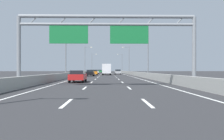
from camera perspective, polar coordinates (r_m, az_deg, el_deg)
ground_plane at (r=98.55m, az=-1.16°, el=-0.76°), size 260.00×260.00×0.00m
lane_dash_left_1 at (r=11.28m, az=-10.41°, el=-7.53°), size 0.16×3.00×0.01m
lane_dash_left_2 at (r=20.17m, az=-6.28°, el=-4.15°), size 0.16×3.00×0.01m
lane_dash_left_3 at (r=29.13m, az=-4.70°, el=-2.84°), size 0.16×3.00×0.01m
lane_dash_left_4 at (r=38.11m, az=-3.86°, el=-2.14°), size 0.16×3.00×0.01m
lane_dash_left_5 at (r=47.09m, az=-3.35°, el=-1.71°), size 0.16×3.00×0.01m
lane_dash_left_6 at (r=56.08m, az=-2.99°, el=-1.42°), size 0.16×3.00×0.01m
lane_dash_left_7 at (r=65.08m, az=-2.74°, el=-1.21°), size 0.16×3.00×0.01m
lane_dash_left_8 at (r=74.07m, az=-2.55°, el=-1.04°), size 0.16×3.00×0.01m
lane_dash_left_9 at (r=83.07m, az=-2.40°, el=-0.92°), size 0.16×3.00×0.01m
lane_dash_left_10 at (r=92.07m, az=-2.28°, el=-0.82°), size 0.16×3.00×0.01m
lane_dash_left_11 at (r=101.06m, az=-2.18°, el=-0.73°), size 0.16×3.00×0.01m
lane_dash_left_12 at (r=110.06m, az=-2.09°, el=-0.67°), size 0.16×3.00×0.01m
lane_dash_left_13 at (r=119.06m, az=-2.02°, el=-0.61°), size 0.16×3.00×0.01m
lane_dash_left_14 at (r=128.06m, az=-1.96°, el=-0.56°), size 0.16×3.00×0.01m
lane_dash_left_15 at (r=137.06m, az=-1.91°, el=-0.51°), size 0.16×3.00×0.01m
lane_dash_left_16 at (r=146.05m, az=-1.86°, el=-0.47°), size 0.16×3.00×0.01m
lane_dash_left_17 at (r=155.05m, az=-1.82°, el=-0.44°), size 0.16×3.00×0.01m
lane_dash_right_1 at (r=11.28m, az=8.11°, el=-7.53°), size 0.16×3.00×0.01m
lane_dash_right_2 at (r=20.17m, az=3.98°, el=-4.15°), size 0.16×3.00×0.01m
lane_dash_right_3 at (r=29.13m, az=2.39°, el=-2.84°), size 0.16×3.00×0.01m
lane_dash_right_4 at (r=38.11m, az=1.56°, el=-2.14°), size 0.16×3.00×0.01m
lane_dash_right_5 at (r=47.09m, az=1.04°, el=-1.71°), size 0.16×3.00×0.01m
lane_dash_right_6 at (r=56.08m, az=0.69°, el=-1.42°), size 0.16×3.00×0.01m
lane_dash_right_7 at (r=65.08m, az=0.43°, el=-1.21°), size 0.16×3.00×0.01m
lane_dash_right_8 at (r=74.07m, az=0.24°, el=-1.04°), size 0.16×3.00×0.01m
lane_dash_right_9 at (r=83.07m, az=0.09°, el=-0.92°), size 0.16×3.00×0.01m
lane_dash_right_10 at (r=92.07m, az=-0.03°, el=-0.82°), size 0.16×3.00×0.01m
lane_dash_right_11 at (r=101.06m, az=-0.13°, el=-0.73°), size 0.16×3.00×0.01m
lane_dash_right_12 at (r=110.06m, az=-0.22°, el=-0.67°), size 0.16×3.00×0.01m
lane_dash_right_13 at (r=119.06m, az=-0.29°, el=-0.61°), size 0.16×3.00×0.01m
lane_dash_right_14 at (r=128.06m, az=-0.35°, el=-0.56°), size 0.16×3.00×0.01m
lane_dash_right_15 at (r=137.06m, az=-0.40°, el=-0.51°), size 0.16×3.00×0.01m
lane_dash_right_16 at (r=146.05m, az=-0.45°, el=-0.47°), size 0.16×3.00×0.01m
lane_dash_right_17 at (r=155.05m, az=-0.49°, el=-0.44°), size 0.16×3.00×0.01m
edge_line_left at (r=86.71m, az=-4.63°, el=-0.88°), size 0.16×176.00×0.01m
edge_line_right at (r=86.71m, az=2.32°, el=-0.88°), size 0.16×176.00×0.01m
barrier_left at (r=108.76m, az=-4.79°, el=-0.43°), size 0.45×220.00×0.95m
barrier_right at (r=108.76m, az=2.48°, el=-0.43°), size 0.45×220.00×0.95m
sign_gantry at (r=22.08m, az=-1.59°, el=8.70°), size 15.87×0.36×6.36m
streetlamp_left_mid at (r=46.95m, az=-10.34°, el=4.87°), size 2.58×0.28×9.50m
streetlamp_right_mid at (r=46.95m, az=8.03°, el=4.87°), size 2.58×0.28×9.50m
streetlamp_left_far at (r=86.37m, az=-6.12°, el=2.70°), size 2.58×0.28×9.50m
streetlamp_right_far at (r=86.37m, az=3.81°, el=2.70°), size 2.58×0.28×9.50m
streetlamp_left_distant at (r=126.00m, az=-4.55°, el=1.89°), size 2.58×0.28×9.50m
streetlamp_right_distant at (r=126.00m, az=2.24°, el=1.89°), size 2.58×0.28×9.50m
red_car at (r=29.53m, az=-7.87°, el=-1.41°), size 1.73×4.56×1.40m
white_car at (r=87.35m, az=-3.67°, el=-0.39°), size 1.89×4.59×1.44m
yellow_car at (r=85.62m, az=-1.00°, el=-0.39°), size 1.89×4.68×1.45m
silver_car at (r=77.12m, az=1.37°, el=-0.43°), size 1.86×4.46×1.51m
black_car at (r=56.19m, az=-5.02°, el=-0.66°), size 1.71×4.35×1.44m
orange_car at (r=64.98m, az=-4.19°, el=-0.55°), size 1.86×4.13×1.45m
green_car at (r=119.85m, az=-2.79°, el=-0.25°), size 1.88×4.43×1.39m
box_truck at (r=68.15m, az=-1.26°, el=0.22°), size 2.31×8.33×2.99m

